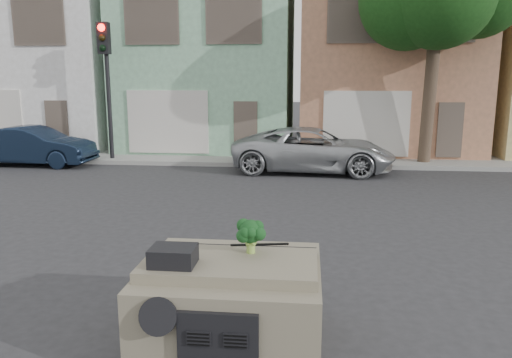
% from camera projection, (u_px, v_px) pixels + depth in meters
% --- Properties ---
extents(ground_plane, '(120.00, 120.00, 0.00)m').
position_uv_depth(ground_plane, '(258.00, 257.00, 8.79)').
color(ground_plane, '#303033').
rests_on(ground_plane, ground).
extents(sidewalk, '(40.00, 3.00, 0.15)m').
position_uv_depth(sidewalk, '(286.00, 159.00, 19.01)').
color(sidewalk, gray).
rests_on(sidewalk, ground).
extents(townhouse_white, '(7.20, 8.20, 7.55)m').
position_uv_depth(townhouse_white, '(56.00, 64.00, 23.31)').
color(townhouse_white, white).
rests_on(townhouse_white, ground).
extents(townhouse_mint, '(7.20, 8.20, 7.55)m').
position_uv_depth(townhouse_mint, '(214.00, 63.00, 22.54)').
color(townhouse_mint, '#8AC199').
rests_on(townhouse_mint, ground).
extents(townhouse_tan, '(7.20, 8.20, 7.55)m').
position_uv_depth(townhouse_tan, '(383.00, 63.00, 21.77)').
color(townhouse_tan, '#B27858').
rests_on(townhouse_tan, ground).
extents(navy_sedan, '(4.31, 1.59, 1.41)m').
position_uv_depth(navy_sedan, '(36.00, 165.00, 18.07)').
color(navy_sedan, '#142135').
rests_on(navy_sedan, ground).
extents(silver_pickup, '(5.51, 2.79, 1.49)m').
position_uv_depth(silver_pickup, '(313.00, 172.00, 16.85)').
color(silver_pickup, '#ACAFB3').
rests_on(silver_pickup, ground).
extents(traffic_signal, '(0.40, 0.40, 5.10)m').
position_uv_depth(traffic_signal, '(108.00, 94.00, 18.21)').
color(traffic_signal, black).
rests_on(traffic_signal, ground).
extents(tree_near, '(4.40, 4.00, 8.50)m').
position_uv_depth(tree_near, '(433.00, 44.00, 16.99)').
color(tree_near, '#163F12').
rests_on(tree_near, ground).
extents(car_dashboard, '(2.00, 1.80, 1.12)m').
position_uv_depth(car_dashboard, '(232.00, 301.00, 5.75)').
color(car_dashboard, '#79715B').
rests_on(car_dashboard, ground).
extents(instrument_hump, '(0.48, 0.38, 0.20)m').
position_uv_depth(instrument_hump, '(173.00, 256.00, 5.34)').
color(instrument_hump, black).
rests_on(instrument_hump, car_dashboard).
extents(wiper_arm, '(0.69, 0.15, 0.02)m').
position_uv_depth(wiper_arm, '(260.00, 244.00, 5.98)').
color(wiper_arm, black).
rests_on(wiper_arm, car_dashboard).
extents(broccoli, '(0.33, 0.33, 0.40)m').
position_uv_depth(broccoli, '(251.00, 236.00, 5.69)').
color(broccoli, '#103514').
rests_on(broccoli, car_dashboard).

